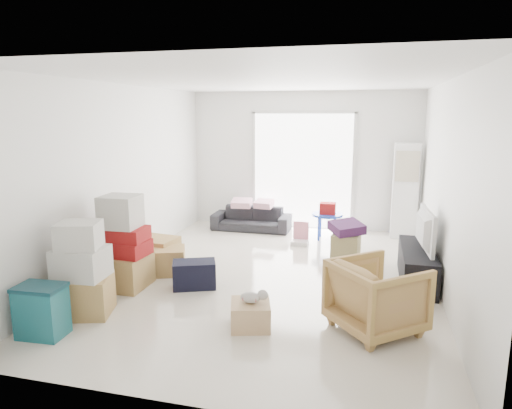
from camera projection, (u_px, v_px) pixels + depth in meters
The scene contains 21 objects.
room_shell at pixel (270, 183), 6.21m from camera, with size 4.98×6.48×3.18m.
sliding_door at pixel (302, 166), 9.06m from camera, with size 2.10×0.04×2.33m.
ac_tower at pixel (405, 191), 8.35m from camera, with size 0.45×0.30×1.75m, color white.
tv_console at pixel (417, 265), 6.23m from camera, with size 0.43×1.42×0.47m, color black.
television at pixel (418, 244), 6.17m from camera, with size 0.95×0.55×0.12m, color black.
sofa at pixel (251, 215), 9.01m from camera, with size 1.54×0.45×0.60m, color #27282C.
pillow_left at pixel (242, 197), 8.96m from camera, with size 0.37×0.29×0.12m, color #EDADC2.
pillow_right at pixel (264, 197), 8.90m from camera, with size 0.38×0.30×0.13m, color #EDADC2.
armchair at pixel (377, 293), 4.80m from camera, with size 0.82×0.77×0.84m, color #A7794A.
storage_bins at pixel (42, 311), 4.70m from camera, with size 0.50×0.36×0.56m.
box_stack_a at pixel (82, 274), 5.18m from camera, with size 0.71×0.65×1.09m.
box_stack_b at pixel (123, 248), 6.01m from camera, with size 0.69×0.61×1.24m.
box_stack_c at pixel (156, 252), 6.91m from camera, with size 0.66×0.57×0.43m.
loose_box at pixel (169, 261), 6.58m from camera, with size 0.45×0.45×0.37m, color #A28149.
duffel_bag at pixel (194, 274), 6.05m from camera, with size 0.56×0.33×0.36m, color black.
ottoman at pixel (346, 247), 7.20m from camera, with size 0.41×0.41×0.41m, color #948856.
blanket at pixel (346, 230), 7.15m from camera, with size 0.45×0.45×0.14m, color #3B1A42.
kids_table at pixel (328, 213), 8.31m from camera, with size 0.56×0.56×0.68m.
toy_walker at pixel (300, 238), 8.06m from camera, with size 0.29×0.26×0.39m.
wood_crate at pixel (250, 315), 4.93m from camera, with size 0.42×0.42×0.28m, color tan.
plush_bunny at pixel (254, 297), 4.89m from camera, with size 0.30×0.17×0.15m.
Camera 1 is at (1.33, -6.00, 2.29)m, focal length 32.00 mm.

